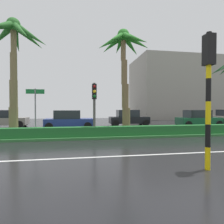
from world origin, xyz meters
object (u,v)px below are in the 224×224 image
object	(u,v)px
palm_tree_centre_left	(14,45)
car_in_traffic_second	(69,120)
car_in_traffic_fourth	(198,119)
traffic_signal_median_right	(94,100)
street_name_sign	(35,106)
palm_tree_centre	(124,52)
car_in_traffic_third	(129,118)
car_in_traffic_leading	(4,119)
traffic_signal_foreground	(208,76)

from	to	relation	value
palm_tree_centre_left	car_in_traffic_second	size ratio (longest dim) A/B	1.85
car_in_traffic_fourth	traffic_signal_median_right	bearing A→B (deg)	-153.63
car_in_traffic_fourth	street_name_sign	bearing A→B (deg)	-160.79
palm_tree_centre	car_in_traffic_third	size ratio (longest dim) A/B	1.79
palm_tree_centre	car_in_traffic_leading	bearing A→B (deg)	148.14
car_in_traffic_leading	car_in_traffic_third	xyz separation A→B (m)	(12.82, -0.31, 0.00)
palm_tree_centre	car_in_traffic_second	bearing A→B (deg)	137.77
car_in_traffic_fourth	palm_tree_centre	bearing A→B (deg)	-157.15
palm_tree_centre	street_name_sign	world-z (taller)	palm_tree_centre
traffic_signal_foreground	traffic_signal_median_right	bearing A→B (deg)	-65.36
street_name_sign	car_in_traffic_third	bearing A→B (deg)	44.26
palm_tree_centre_left	car_in_traffic_leading	world-z (taller)	palm_tree_centre_left
car_in_traffic_third	palm_tree_centre_left	bearing A→B (deg)	-147.41
street_name_sign	traffic_signal_foreground	bearing A→B (deg)	-46.38
traffic_signal_median_right	car_in_traffic_second	bearing A→B (deg)	108.60
street_name_sign	car_in_traffic_fourth	bearing A→B (deg)	19.21
street_name_sign	traffic_signal_median_right	bearing A→B (deg)	-5.50
traffic_signal_foreground	car_in_traffic_third	distance (m)	15.10
street_name_sign	palm_tree_centre_left	bearing A→B (deg)	136.88
street_name_sign	car_in_traffic_second	size ratio (longest dim) A/B	0.70
palm_tree_centre_left	car_in_traffic_fourth	bearing A→B (deg)	12.06
palm_tree_centre_left	palm_tree_centre	world-z (taller)	palm_tree_centre_left
traffic_signal_median_right	car_in_traffic_third	xyz separation A→B (m)	(4.41, 8.20, -1.66)
palm_tree_centre_left	street_name_sign	bearing A→B (deg)	-43.12
palm_tree_centre	car_in_traffic_third	bearing A→B (deg)	72.21
street_name_sign	car_in_traffic_fourth	size ratio (longest dim) A/B	0.70
traffic_signal_median_right	traffic_signal_foreground	world-z (taller)	traffic_signal_foreground
traffic_signal_median_right	car_in_traffic_third	distance (m)	9.45
street_name_sign	palm_tree_centre	bearing A→B (deg)	13.67
car_in_traffic_second	car_in_traffic_third	distance (m)	6.80
car_in_traffic_third	car_in_traffic_fourth	world-z (taller)	same
car_in_traffic_second	traffic_signal_foreground	bearing A→B (deg)	-68.07
street_name_sign	car_in_traffic_third	world-z (taller)	street_name_sign
car_in_traffic_third	palm_tree_centre	bearing A→B (deg)	-107.79
palm_tree_centre_left	car_in_traffic_fourth	world-z (taller)	palm_tree_centre_left
traffic_signal_foreground	car_in_traffic_leading	size ratio (longest dim) A/B	1.01
palm_tree_centre_left	car_in_traffic_leading	distance (m)	9.04
car_in_traffic_leading	car_in_traffic_second	size ratio (longest dim) A/B	1.00
palm_tree_centre_left	street_name_sign	distance (m)	4.79
palm_tree_centre_left	traffic_signal_foreground	distance (m)	12.51
palm_tree_centre	car_in_traffic_third	distance (m)	8.56
traffic_signal_foreground	car_in_traffic_fourth	xyz separation A→B (m)	(7.93, 12.14, -2.14)
traffic_signal_foreground	car_in_traffic_third	bearing A→B (deg)	-95.13
car_in_traffic_second	traffic_signal_median_right	bearing A→B (deg)	-71.40
street_name_sign	car_in_traffic_third	size ratio (longest dim) A/B	0.70
traffic_signal_foreground	car_in_traffic_leading	distance (m)	19.17
traffic_signal_foreground	car_in_traffic_third	xyz separation A→B (m)	(1.34, 14.89, -2.14)
street_name_sign	car_in_traffic_leading	bearing A→B (deg)	120.32
palm_tree_centre_left	car_in_traffic_fourth	size ratio (longest dim) A/B	1.85
palm_tree_centre	street_name_sign	xyz separation A→B (m)	(-6.00, -1.46, -4.06)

